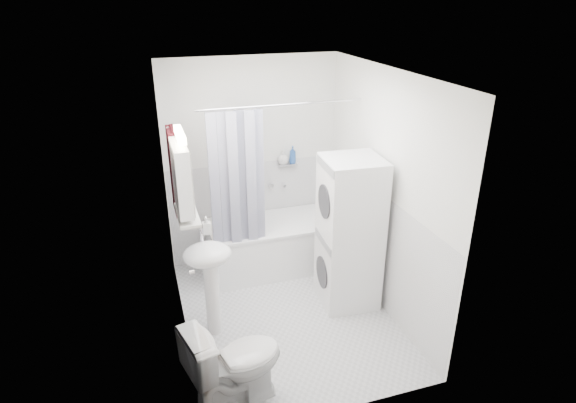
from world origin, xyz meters
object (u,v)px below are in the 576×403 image
object	(u,v)px
washer_dryer	(349,233)
bathtub	(275,242)
sink	(209,268)
toilet	(235,363)

from	to	relation	value
washer_dryer	bathtub	bearing A→B (deg)	124.76
sink	toilet	xyz separation A→B (m)	(0.03, -0.91, -0.33)
sink	washer_dryer	size ratio (longest dim) A/B	0.66
bathtub	sink	world-z (taller)	sink
washer_dryer	toilet	world-z (taller)	washer_dryer
sink	toilet	bearing A→B (deg)	-87.87
bathtub	sink	distance (m)	1.38
bathtub	toilet	bearing A→B (deg)	-115.07
bathtub	sink	size ratio (longest dim) A/B	1.46
bathtub	washer_dryer	size ratio (longest dim) A/B	0.97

